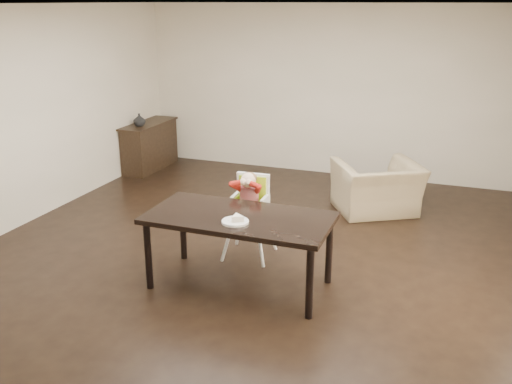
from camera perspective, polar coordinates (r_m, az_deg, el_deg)
ground at (r=6.49m, az=-1.19°, el=-6.28°), size 7.00×7.00×0.00m
room_walls at (r=5.95m, az=-1.31°, el=10.14°), size 6.02×7.02×2.71m
dining_table at (r=5.56m, az=-1.68°, el=-3.13°), size 1.80×0.90×0.75m
high_chair at (r=6.24m, az=-0.63°, el=-0.50°), size 0.42×0.42×0.98m
plate at (r=5.35m, az=-2.02°, el=-2.84°), size 0.28×0.28×0.07m
armchair at (r=7.78m, az=12.05°, el=1.24°), size 1.26×1.13×0.92m
sideboard at (r=9.83m, az=-10.58°, el=4.57°), size 0.44×1.26×0.79m
vase at (r=9.50m, az=-11.59°, el=7.06°), size 0.22×0.23×0.20m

